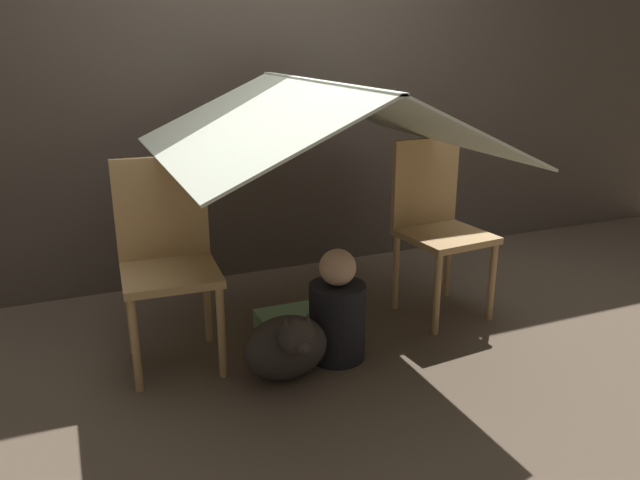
# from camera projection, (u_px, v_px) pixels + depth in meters

# --- Properties ---
(ground_plane) EXTENTS (8.80, 8.80, 0.00)m
(ground_plane) POSITION_uv_depth(u_px,v_px,m) (327.00, 344.00, 3.15)
(ground_plane) COLOR brown
(wall_back) EXTENTS (7.00, 0.05, 2.50)m
(wall_back) POSITION_uv_depth(u_px,v_px,m) (252.00, 77.00, 3.78)
(wall_back) COLOR #4C4238
(wall_back) RESTS_ON ground_plane
(chair_left) EXTENTS (0.45, 0.45, 0.96)m
(chair_left) POSITION_uv_depth(u_px,v_px,m) (167.00, 254.00, 2.87)
(chair_left) COLOR tan
(chair_left) RESTS_ON ground_plane
(chair_right) EXTENTS (0.46, 0.46, 0.96)m
(chair_right) POSITION_uv_depth(u_px,v_px,m) (437.00, 220.00, 3.41)
(chair_right) COLOR tan
(chair_right) RESTS_ON ground_plane
(sheet_canopy) EXTENTS (1.48, 1.52, 0.34)m
(sheet_canopy) POSITION_uv_depth(u_px,v_px,m) (320.00, 117.00, 2.88)
(sheet_canopy) COLOR silver
(person_front) EXTENTS (0.27, 0.27, 0.55)m
(person_front) POSITION_uv_depth(u_px,v_px,m) (337.00, 313.00, 2.95)
(person_front) COLOR black
(person_front) RESTS_ON ground_plane
(dog) EXTENTS (0.39, 0.38, 0.37)m
(dog) POSITION_uv_depth(u_px,v_px,m) (287.00, 346.00, 2.77)
(dog) COLOR #332D28
(dog) RESTS_ON ground_plane
(floor_cushion) EXTENTS (0.39, 0.31, 0.10)m
(floor_cushion) POSITION_uv_depth(u_px,v_px,m) (298.00, 323.00, 3.26)
(floor_cushion) COLOR #7FB27F
(floor_cushion) RESTS_ON ground_plane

